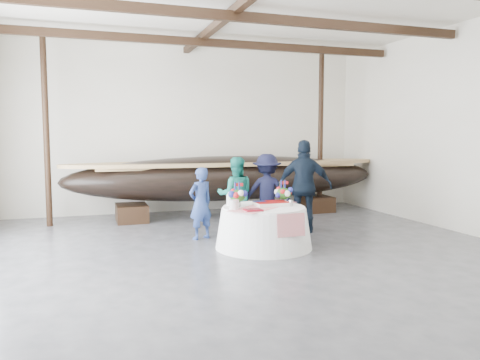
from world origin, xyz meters
name	(u,v)px	position (x,y,z in m)	size (l,w,h in m)	color
floor	(265,267)	(0.00, 0.00, 0.00)	(10.00, 12.00, 0.01)	#3D3D42
wall_back	(186,130)	(0.00, 6.00, 2.25)	(10.00, 0.02, 4.50)	silver
pavilion_structure	(249,22)	(0.00, 0.82, 4.00)	(9.80, 11.76, 4.50)	black
longboat_display	(230,178)	(0.88, 4.76, 1.00)	(8.37, 1.67, 1.57)	black
banquet_table	(264,227)	(0.46, 1.25, 0.39)	(1.81, 1.81, 0.78)	white
tabletop_items	(260,198)	(0.42, 1.38, 0.93)	(1.65, 1.47, 0.40)	red
guest_woman_blue	(201,203)	(-0.49, 2.34, 0.73)	(0.53, 0.35, 1.46)	navy
guest_woman_teal	(236,195)	(0.39, 2.74, 0.82)	(0.80, 0.62, 1.64)	#1A8677
guest_man_left	(267,192)	(1.10, 2.71, 0.85)	(1.09, 0.63, 1.70)	black
guest_man_right	(305,186)	(1.80, 2.27, 1.00)	(1.18, 0.49, 2.01)	black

